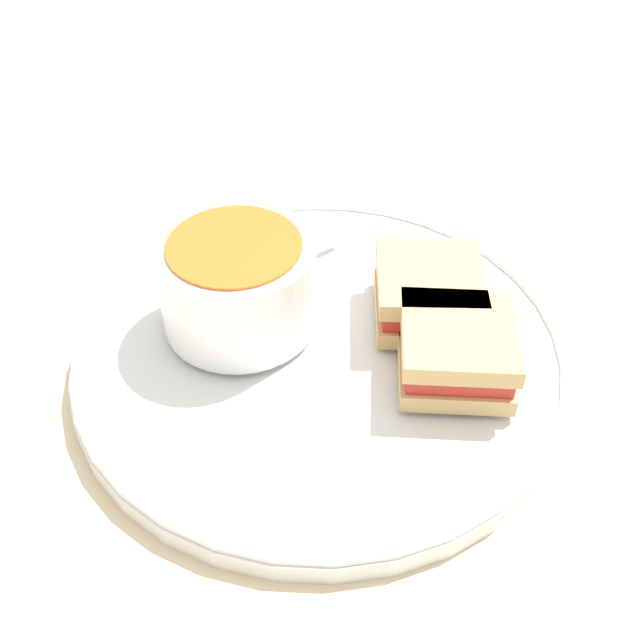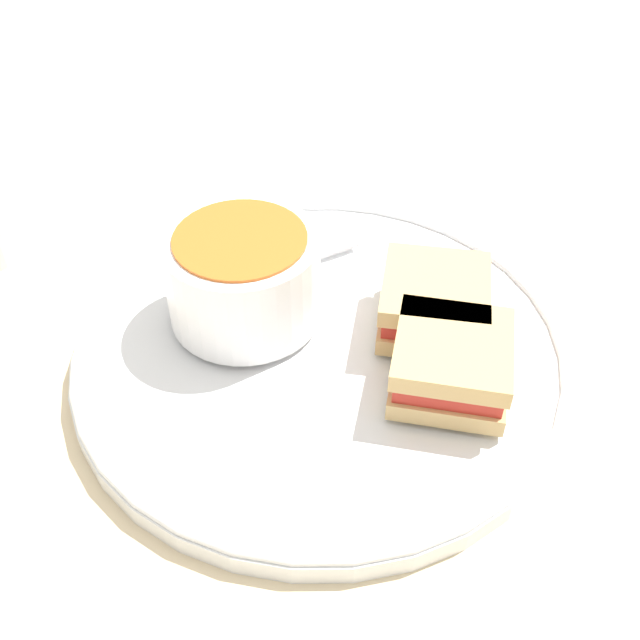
{
  "view_description": "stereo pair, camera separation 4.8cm",
  "coord_description": "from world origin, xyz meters",
  "px_view_note": "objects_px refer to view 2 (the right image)",
  "views": [
    {
      "loc": [
        -0.32,
        0.15,
        0.36
      ],
      "look_at": [
        0.0,
        0.0,
        0.04
      ],
      "focal_mm": 42.0,
      "sensor_mm": 36.0,
      "label": 1
    },
    {
      "loc": [
        -0.33,
        0.1,
        0.36
      ],
      "look_at": [
        0.0,
        0.0,
        0.04
      ],
      "focal_mm": 42.0,
      "sensor_mm": 36.0,
      "label": 2
    }
  ],
  "objects_px": {
    "sandwich_half_far": "(434,302)",
    "sandwich_half_near": "(451,363)",
    "spoon": "(254,274)",
    "soup_bowl": "(243,277)"
  },
  "relations": [
    {
      "from": "sandwich_half_near",
      "to": "sandwich_half_far",
      "type": "distance_m",
      "value": 0.05
    },
    {
      "from": "soup_bowl",
      "to": "sandwich_half_far",
      "type": "bearing_deg",
      "value": -112.16
    },
    {
      "from": "sandwich_half_far",
      "to": "sandwich_half_near",
      "type": "bearing_deg",
      "value": 166.88
    },
    {
      "from": "sandwich_half_near",
      "to": "spoon",
      "type": "bearing_deg",
      "value": 33.38
    },
    {
      "from": "spoon",
      "to": "sandwich_half_far",
      "type": "distance_m",
      "value": 0.13
    },
    {
      "from": "soup_bowl",
      "to": "sandwich_half_far",
      "type": "distance_m",
      "value": 0.13
    },
    {
      "from": "soup_bowl",
      "to": "spoon",
      "type": "xyz_separation_m",
      "value": [
        0.03,
        -0.01,
        -0.03
      ]
    },
    {
      "from": "sandwich_half_near",
      "to": "soup_bowl",
      "type": "bearing_deg",
      "value": 45.78
    },
    {
      "from": "spoon",
      "to": "sandwich_half_far",
      "type": "bearing_deg",
      "value": 130.63
    },
    {
      "from": "sandwich_half_near",
      "to": "sandwich_half_far",
      "type": "relative_size",
      "value": 1.01
    }
  ]
}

